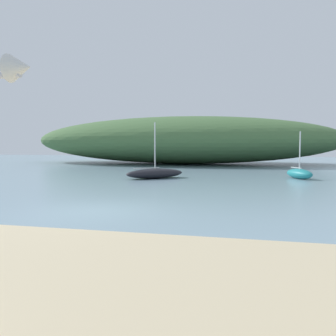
# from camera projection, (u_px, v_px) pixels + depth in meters

# --- Properties ---
(ground_plane) EXTENTS (120.00, 120.00, 0.00)m
(ground_plane) POSITION_uv_depth(u_px,v_px,m) (98.00, 210.00, 12.53)
(ground_plane) COLOR #7A99A8
(distant_hill) EXTENTS (37.53, 15.33, 5.68)m
(distant_hill) POSITION_uv_depth(u_px,v_px,m) (182.00, 140.00, 43.63)
(distant_hill) COLOR #476B3D
(distant_hill) RESTS_ON ground
(sailboat_outer_mooring) EXTENTS (2.01, 2.78, 3.18)m
(sailboat_outer_mooring) POSITION_uv_depth(u_px,v_px,m) (299.00, 174.00, 24.12)
(sailboat_outer_mooring) COLOR teal
(sailboat_outer_mooring) RESTS_ON ground
(sailboat_by_sandbar) EXTENTS (4.09, 3.86, 3.80)m
(sailboat_by_sandbar) POSITION_uv_depth(u_px,v_px,m) (155.00, 173.00, 24.37)
(sailboat_by_sandbar) COLOR black
(sailboat_by_sandbar) RESTS_ON ground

